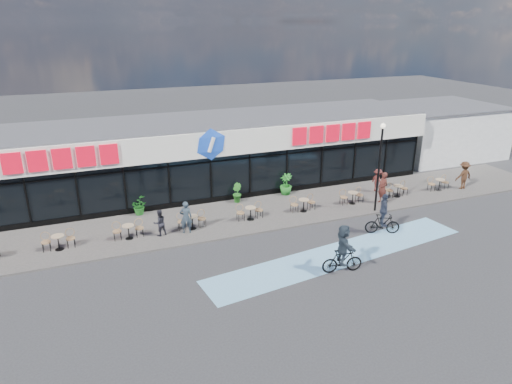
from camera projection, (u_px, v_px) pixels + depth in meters
ground at (252, 255)px, 21.78m from camera, size 120.00×120.00×0.00m
sidewalk at (224, 218)px, 25.69m from camera, size 44.00×5.00×0.10m
bike_lane at (341, 254)px, 21.82m from camera, size 14.17×4.13×0.01m
building at (198, 155)px, 29.63m from camera, size 30.60×6.57×4.75m
neighbour_building at (437, 130)px, 37.59m from camera, size 9.20×7.20×4.11m
lamp_post at (380, 160)px, 25.56m from camera, size 0.28×0.28×5.15m
bistro_set_1 at (58, 240)px, 21.99m from camera, size 1.54×0.62×0.90m
bistro_set_2 at (128, 230)px, 23.10m from camera, size 1.54×0.62×0.90m
bistro_set_3 at (192, 220)px, 24.21m from camera, size 1.54×0.62×0.90m
bistro_set_4 at (250, 211)px, 25.32m from camera, size 1.54×0.62×0.90m
bistro_set_5 at (303, 203)px, 26.43m from camera, size 1.54×0.62×0.90m
bistro_set_6 at (352, 196)px, 27.54m from camera, size 1.54×0.62×0.90m
bistro_set_7 at (397, 189)px, 28.66m from camera, size 1.54×0.62×0.90m
bistro_set_8 at (439, 183)px, 29.77m from camera, size 1.54×0.62×0.90m
potted_plant_left at (138, 206)px, 25.93m from camera, size 0.99×1.09×1.03m
potted_plant_mid at (237, 193)px, 27.71m from camera, size 0.56×0.67×1.17m
potted_plant_right at (286, 184)px, 28.89m from camera, size 1.06×1.06×1.37m
patron_left at (186, 217)px, 23.53m from camera, size 0.70×0.53×1.75m
patron_right at (160, 223)px, 23.30m from camera, size 0.79×0.68×1.41m
pedestrian_a at (383, 188)px, 27.37m from camera, size 0.49×0.73×1.95m
pedestrian_b at (378, 180)px, 29.35m from camera, size 0.66×1.03×1.52m
pedestrian_c at (464, 175)px, 29.82m from camera, size 1.20×0.69×1.84m
cyclist_a at (343, 251)px, 19.92m from camera, size 1.91×1.77×2.28m
cyclist_b at (383, 218)px, 23.66m from camera, size 1.87×1.17×2.22m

